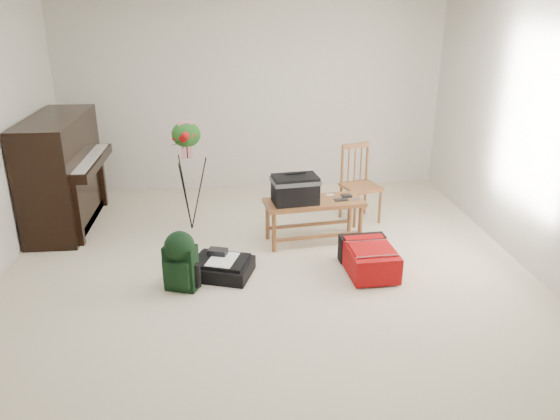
{
  "coord_description": "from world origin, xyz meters",
  "views": [
    {
      "loc": [
        -0.31,
        -4.44,
        2.45
      ],
      "look_at": [
        0.14,
        0.35,
        0.57
      ],
      "focal_mm": 35.0,
      "sensor_mm": 36.0,
      "label": 1
    }
  ],
  "objects": [
    {
      "name": "floor",
      "position": [
        0.0,
        0.0,
        0.0
      ],
      "size": [
        5.0,
        5.5,
        0.01
      ],
      "primitive_type": "cube",
      "color": "beige",
      "rests_on": "ground"
    },
    {
      "name": "wall_back",
      "position": [
        0.0,
        2.75,
        1.25
      ],
      "size": [
        5.0,
        0.04,
        2.5
      ],
      "primitive_type": "cube",
      "color": "beige",
      "rests_on": "floor"
    },
    {
      "name": "wall_right",
      "position": [
        2.5,
        0.0,
        1.25
      ],
      "size": [
        0.04,
        5.5,
        2.5
      ],
      "primitive_type": "cube",
      "color": "beige",
      "rests_on": "floor"
    },
    {
      "name": "piano",
      "position": [
        -2.19,
        1.6,
        0.6
      ],
      "size": [
        0.71,
        1.5,
        1.25
      ],
      "color": "black",
      "rests_on": "floor"
    },
    {
      "name": "bench",
      "position": [
        0.4,
        0.85,
        0.56
      ],
      "size": [
        1.08,
        0.54,
        0.8
      ],
      "rotation": [
        0.0,
        0.0,
        0.13
      ],
      "color": "brown",
      "rests_on": "floor"
    },
    {
      "name": "dining_chair",
      "position": [
        1.18,
        1.43,
        0.43
      ],
      "size": [
        0.48,
        0.48,
        0.89
      ],
      "rotation": [
        0.0,
        0.0,
        0.3
      ],
      "color": "brown",
      "rests_on": "floor"
    },
    {
      "name": "red_suitcase",
      "position": [
        0.97,
        0.15,
        0.15
      ],
      "size": [
        0.47,
        0.67,
        0.28
      ],
      "rotation": [
        0.0,
        0.0,
        0.06
      ],
      "color": "#A30D07",
      "rests_on": "floor"
    },
    {
      "name": "black_duffel",
      "position": [
        -0.43,
        0.18,
        0.08
      ],
      "size": [
        0.66,
        0.59,
        0.23
      ],
      "rotation": [
        0.0,
        0.0,
        -0.32
      ],
      "color": "black",
      "rests_on": "floor"
    },
    {
      "name": "green_backpack",
      "position": [
        -0.78,
        -0.05,
        0.3
      ],
      "size": [
        0.32,
        0.29,
        0.55
      ],
      "rotation": [
        0.0,
        0.0,
        -0.33
      ],
      "color": "black",
      "rests_on": "floor"
    },
    {
      "name": "flower_stand",
      "position": [
        -0.77,
        1.33,
        0.62
      ],
      "size": [
        0.43,
        0.43,
        1.27
      ],
      "rotation": [
        0.0,
        0.0,
        0.08
      ],
      "color": "black",
      "rests_on": "floor"
    }
  ]
}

